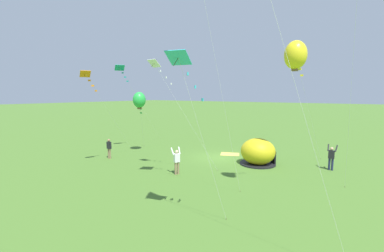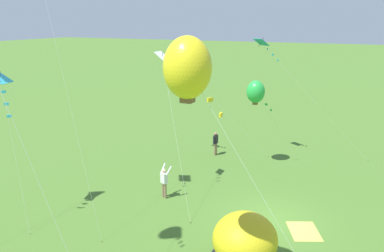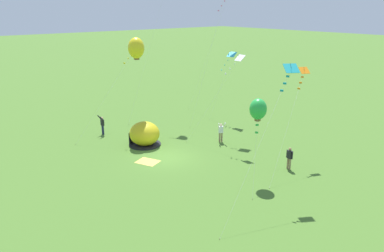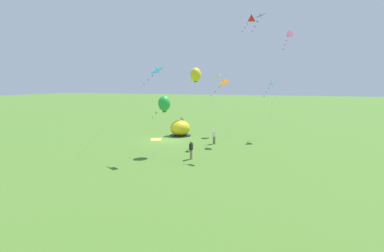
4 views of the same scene
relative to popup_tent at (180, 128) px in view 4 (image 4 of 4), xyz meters
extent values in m
plane|color=#477028|center=(3.64, -0.22, -1.00)|extent=(300.00, 300.00, 0.00)
ellipsoid|color=gold|center=(0.01, 0.01, 0.05)|extent=(2.70, 2.60, 2.10)
cylinder|color=black|center=(0.01, 0.01, -0.95)|extent=(2.81, 2.81, 0.10)
cube|color=black|center=(-1.00, -0.77, -0.45)|extent=(0.58, 0.71, 1.10)
cube|color=gold|center=(3.36, -1.88, -0.99)|extent=(2.08, 1.88, 0.01)
cylinder|color=#1E2347|center=(-4.88, -1.54, -0.56)|extent=(0.15, 0.15, 0.88)
cylinder|color=#1E2347|center=(-5.08, -1.52, -0.56)|extent=(0.15, 0.15, 0.88)
cube|color=black|center=(-4.98, -1.53, 0.18)|extent=(0.40, 0.27, 0.60)
sphere|color=tan|center=(-4.98, -1.53, 0.61)|extent=(0.22, 0.22, 0.22)
cylinder|color=black|center=(-4.73, -1.71, 0.65)|extent=(0.12, 0.38, 0.50)
cylinder|color=black|center=(-5.26, -1.66, 0.65)|extent=(0.18, 0.39, 0.50)
cylinder|color=#8C7251|center=(3.75, 5.78, -0.56)|extent=(0.15, 0.15, 0.88)
cylinder|color=#8C7251|center=(3.66, 5.60, -0.56)|extent=(0.15, 0.15, 0.88)
cube|color=white|center=(3.70, 5.69, 0.18)|extent=(0.38, 0.45, 0.60)
sphere|color=beige|center=(3.70, 5.69, 0.61)|extent=(0.22, 0.22, 0.22)
cylinder|color=white|center=(3.95, 5.86, 0.65)|extent=(0.39, 0.20, 0.50)
cylinder|color=white|center=(3.72, 5.38, 0.65)|extent=(0.36, 0.29, 0.50)
cylinder|color=#8C7251|center=(11.33, 5.56, -0.56)|extent=(0.15, 0.15, 0.88)
cylinder|color=#8C7251|center=(11.13, 5.57, -0.56)|extent=(0.15, 0.15, 0.88)
cube|color=black|center=(11.23, 5.57, 0.18)|extent=(0.39, 0.26, 0.60)
sphere|color=#9E7051|center=(11.23, 5.57, 0.61)|extent=(0.22, 0.22, 0.22)
cylinder|color=black|center=(11.48, 5.55, 0.18)|extent=(0.09, 0.09, 0.58)
cylinder|color=black|center=(10.98, 5.58, 0.18)|extent=(0.09, 0.09, 0.58)
cylinder|color=silver|center=(-6.23, 4.91, 6.79)|extent=(0.19, 6.05, 15.57)
cylinder|color=brown|center=(-6.14, 1.89, -0.97)|extent=(0.03, 0.03, 0.06)
cone|color=red|center=(-6.32, 7.94, 14.57)|extent=(1.21, 1.38, 1.46)
cube|color=red|center=(-6.31, 7.54, 14.01)|extent=(0.21, 0.11, 0.12)
cube|color=red|center=(-6.30, 7.20, 13.54)|extent=(0.21, 0.11, 0.12)
cube|color=red|center=(-6.29, 6.86, 13.06)|extent=(0.21, 0.11, 0.12)
cylinder|color=silver|center=(11.20, 5.11, 2.51)|extent=(2.40, 6.35, 7.01)
cylinder|color=brown|center=(12.39, 1.94, -0.97)|extent=(0.03, 0.03, 0.06)
cube|color=orange|center=(10.00, 8.28, 6.01)|extent=(0.83, 0.90, 0.45)
cylinder|color=#332314|center=(10.00, 8.28, 6.02)|extent=(0.16, 0.38, 0.52)
cube|color=orange|center=(10.16, 7.87, 5.57)|extent=(0.21, 0.13, 0.12)
cube|color=orange|center=(10.29, 7.52, 5.19)|extent=(0.19, 0.18, 0.12)
cube|color=orange|center=(10.42, 7.17, 4.82)|extent=(0.20, 0.07, 0.12)
cylinder|color=silver|center=(-5.12, 11.81, 5.39)|extent=(3.61, 2.56, 12.78)
cylinder|color=brown|center=(-6.92, 10.54, -0.97)|extent=(0.03, 0.03, 0.06)
cone|color=pink|center=(-3.32, 13.09, 11.78)|extent=(1.35, 1.32, 1.10)
cube|color=pink|center=(-3.64, 12.86, 11.20)|extent=(0.15, 0.21, 0.12)
cube|color=pink|center=(-3.91, 12.67, 10.71)|extent=(0.14, 0.21, 0.12)
cube|color=pink|center=(-4.18, 12.48, 10.22)|extent=(0.10, 0.21, 0.12)
cylinder|color=silver|center=(11.58, 1.27, 1.52)|extent=(2.19, 2.66, 5.03)
cylinder|color=brown|center=(12.67, -0.05, -0.97)|extent=(0.03, 0.03, 0.06)
ellipsoid|color=green|center=(10.49, 2.59, 4.03)|extent=(1.18, 1.18, 1.46)
cube|color=brown|center=(10.49, 2.59, 3.29)|extent=(0.30, 0.30, 0.21)
cube|color=green|center=(10.77, 2.26, 3.55)|extent=(0.19, 0.17, 0.12)
cube|color=green|center=(11.00, 1.98, 3.15)|extent=(0.16, 0.20, 0.12)
cube|color=green|center=(11.23, 1.70, 2.74)|extent=(0.20, 0.15, 0.12)
cylinder|color=silver|center=(-3.32, -1.77, 3.06)|extent=(1.09, 5.98, 8.12)
cylinder|color=brown|center=(-3.86, -4.76, -0.97)|extent=(0.03, 0.03, 0.06)
ellipsoid|color=yellow|center=(-2.78, 1.21, 7.12)|extent=(1.46, 1.46, 1.88)
cube|color=brown|center=(-2.78, 1.21, 6.21)|extent=(0.36, 0.36, 0.26)
cube|color=yellow|center=(-2.85, 0.78, 6.66)|extent=(0.21, 0.13, 0.12)
cube|color=yellow|center=(-2.92, 0.42, 6.26)|extent=(0.21, 0.14, 0.12)
cube|color=yellow|center=(-2.98, 0.06, 5.86)|extent=(0.20, 0.07, 0.12)
cylinder|color=silver|center=(13.55, -0.82, 3.02)|extent=(1.82, 7.53, 8.03)
cylinder|color=brown|center=(14.45, -4.58, -0.97)|extent=(0.03, 0.03, 0.06)
cube|color=teal|center=(12.64, 2.95, 7.03)|extent=(1.10, 1.14, 0.48)
cylinder|color=#332314|center=(12.64, 2.95, 7.04)|extent=(0.12, 0.40, 0.64)
cube|color=teal|center=(12.75, 2.52, 6.59)|extent=(0.21, 0.10, 0.12)
cube|color=teal|center=(12.83, 2.16, 6.21)|extent=(0.20, 0.16, 0.12)
cube|color=teal|center=(12.92, 1.79, 5.83)|extent=(0.21, 0.13, 0.12)
cylinder|color=silver|center=(-1.55, 10.51, 2.47)|extent=(1.15, 1.96, 6.93)
cylinder|color=brown|center=(-2.12, 9.54, -0.97)|extent=(0.03, 0.03, 0.06)
cube|color=#33B7D1|center=(-0.98, 11.49, 5.94)|extent=(1.01, 0.92, 0.47)
cylinder|color=#332314|center=(-0.98, 11.49, 5.95)|extent=(0.22, 0.36, 0.64)
cube|color=#33B7D1|center=(-1.17, 11.16, 5.35)|extent=(0.18, 0.19, 0.12)
cube|color=#33B7D1|center=(-1.33, 10.88, 4.85)|extent=(0.17, 0.19, 0.12)
cube|color=#33B7D1|center=(-1.50, 10.60, 4.35)|extent=(0.18, 0.19, 0.12)
cylinder|color=silver|center=(3.43, 4.80, 2.81)|extent=(3.22, 3.15, 7.61)
cylinder|color=brown|center=(1.82, 3.23, -0.97)|extent=(0.03, 0.03, 0.06)
cube|color=white|center=(5.04, 6.37, 6.61)|extent=(0.75, 0.60, 0.48)
cylinder|color=#332314|center=(5.04, 6.37, 6.62)|extent=(0.29, 0.29, 0.49)
cube|color=white|center=(4.73, 6.08, 6.12)|extent=(0.18, 0.19, 0.12)
cube|color=white|center=(4.47, 5.82, 5.69)|extent=(0.19, 0.17, 0.12)
cube|color=white|center=(4.22, 5.57, 5.27)|extent=(0.15, 0.20, 0.12)
cylinder|color=silver|center=(-0.63, 8.09, 6.32)|extent=(1.28, 3.92, 14.64)
cylinder|color=brown|center=(-1.26, 6.14, -0.97)|extent=(0.03, 0.03, 0.06)
cube|color=purple|center=(0.01, 10.05, 13.65)|extent=(1.24, 1.21, 0.38)
cylinder|color=#332314|center=(0.01, 10.05, 13.66)|extent=(0.11, 0.29, 0.71)
cube|color=purple|center=(-0.11, 9.70, 13.03)|extent=(0.20, 0.16, 0.12)
cube|color=purple|center=(-0.20, 9.41, 12.51)|extent=(0.21, 0.13, 0.12)
cube|color=purple|center=(-0.30, 9.11, 11.99)|extent=(0.20, 0.08, 0.12)
camera|label=1|loc=(-7.04, 19.33, 4.59)|focal=24.00mm
camera|label=2|loc=(-12.81, -3.50, 8.50)|focal=35.00mm
camera|label=3|loc=(26.58, -16.38, 10.67)|focal=35.00mm
camera|label=4|loc=(36.44, 14.57, 5.89)|focal=28.00mm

